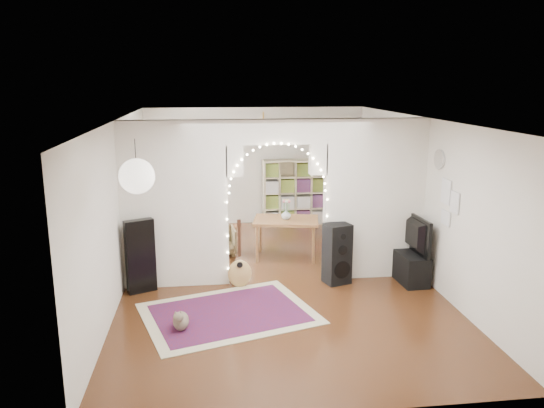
{
  "coord_description": "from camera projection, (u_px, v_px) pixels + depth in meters",
  "views": [
    {
      "loc": [
        -1.11,
        -8.38,
        3.3
      ],
      "look_at": [
        -0.04,
        0.3,
        1.25
      ],
      "focal_mm": 35.0,
      "sensor_mm": 36.0,
      "label": 1
    }
  ],
  "objects": [
    {
      "name": "area_rug",
      "position": [
        229.0,
        313.0,
        7.67
      ],
      "size": [
        2.78,
        2.39,
        0.02
      ],
      "primitive_type": "cube",
      "rotation": [
        0.0,
        0.0,
        0.3
      ],
      "color": "maroon",
      "rests_on": "floor"
    },
    {
      "name": "wall_right",
      "position": [
        423.0,
        198.0,
        8.98
      ],
      "size": [
        0.02,
        7.5,
        2.7
      ],
      "primitive_type": "cube",
      "color": "silver",
      "rests_on": "floor"
    },
    {
      "name": "wall_left",
      "position": [
        120.0,
        206.0,
        8.38
      ],
      "size": [
        0.02,
        7.5,
        2.7
      ],
      "primitive_type": "cube",
      "color": "silver",
      "rests_on": "floor"
    },
    {
      "name": "flower_vase",
      "position": [
        286.0,
        214.0,
        9.92
      ],
      "size": [
        0.21,
        0.21,
        0.19
      ],
      "primitive_type": "imported",
      "rotation": [
        0.0,
        0.0,
        -0.19
      ],
      "color": "silver",
      "rests_on": "dining_table"
    },
    {
      "name": "guitar_case",
      "position": [
        140.0,
        256.0,
        8.35
      ],
      "size": [
        0.48,
        0.32,
        1.19
      ],
      "primitive_type": "cube",
      "rotation": [
        0.0,
        0.0,
        0.42
      ],
      "color": "black",
      "rests_on": "floor"
    },
    {
      "name": "paper_lantern",
      "position": [
        137.0,
        176.0,
        5.93
      ],
      "size": [
        0.4,
        0.4,
        0.4
      ],
      "primitive_type": "sphere",
      "color": "white",
      "rests_on": "ceiling"
    },
    {
      "name": "wall_back",
      "position": [
        255.0,
        166.0,
        12.3
      ],
      "size": [
        5.0,
        0.02,
        2.7
      ],
      "primitive_type": "cube",
      "color": "silver",
      "rests_on": "floor"
    },
    {
      "name": "ceiling_fan",
      "position": [
        263.0,
        127.0,
        10.37
      ],
      "size": [
        1.1,
        1.1,
        0.3
      ],
      "primitive_type": null,
      "color": "gold",
      "rests_on": "ceiling"
    },
    {
      "name": "media_console",
      "position": [
        407.0,
        265.0,
        8.95
      ],
      "size": [
        0.45,
        1.02,
        0.5
      ],
      "primitive_type": "cube",
      "rotation": [
        0.0,
        0.0,
        0.05
      ],
      "color": "black",
      "rests_on": "floor"
    },
    {
      "name": "wall_clock",
      "position": [
        440.0,
        159.0,
        8.23
      ],
      "size": [
        0.03,
        0.31,
        0.31
      ],
      "primitive_type": "cylinder",
      "rotation": [
        0.0,
        1.57,
        0.0
      ],
      "color": "white",
      "rests_on": "wall_right"
    },
    {
      "name": "window",
      "position": [
        136.0,
        177.0,
        10.09
      ],
      "size": [
        0.04,
        1.2,
        1.4
      ],
      "primitive_type": "cube",
      "color": "white",
      "rests_on": "wall_left"
    },
    {
      "name": "fairy_lights",
      "position": [
        278.0,
        192.0,
        8.51
      ],
      "size": [
        1.64,
        0.04,
        1.6
      ],
      "primitive_type": null,
      "color": "#FFEABF",
      "rests_on": "divider_wall"
    },
    {
      "name": "dining_chair_left",
      "position": [
        220.0,
        241.0,
        10.24
      ],
      "size": [
        0.62,
        0.63,
        0.53
      ],
      "primitive_type": "imported",
      "rotation": [
        0.0,
        0.0,
        0.09
      ],
      "color": "#4E3F27",
      "rests_on": "floor"
    },
    {
      "name": "floor_speaker",
      "position": [
        337.0,
        254.0,
        8.74
      ],
      "size": [
        0.48,
        0.44,
        1.01
      ],
      "rotation": [
        0.0,
        0.0,
        0.3
      ],
      "color": "black",
      "rests_on": "floor"
    },
    {
      "name": "dining_chair_right",
      "position": [
        341.0,
        251.0,
        9.68
      ],
      "size": [
        0.6,
        0.62,
        0.5
      ],
      "primitive_type": "imported",
      "rotation": [
        0.0,
        0.0,
        0.14
      ],
      "color": "#4E3F27",
      "rests_on": "floor"
    },
    {
      "name": "dining_table",
      "position": [
        286.0,
        223.0,
        9.96
      ],
      "size": [
        1.33,
        1.02,
        0.76
      ],
      "rotation": [
        0.0,
        0.0,
        -0.19
      ],
      "color": "brown",
      "rests_on": "floor"
    },
    {
      "name": "acoustic_guitar",
      "position": [
        240.0,
        263.0,
        8.57
      ],
      "size": [
        0.39,
        0.16,
        0.97
      ],
      "rotation": [
        0.0,
        0.0,
        0.05
      ],
      "color": "tan",
      "rests_on": "floor"
    },
    {
      "name": "floor",
      "position": [
        276.0,
        280.0,
        8.99
      ],
      "size": [
        7.5,
        7.5,
        0.0
      ],
      "primitive_type": "plane",
      "color": "black",
      "rests_on": "ground"
    },
    {
      "name": "picture_frames",
      "position": [
        448.0,
        203.0,
        7.98
      ],
      "size": [
        0.02,
        0.5,
        0.7
      ],
      "primitive_type": null,
      "color": "white",
      "rests_on": "wall_right"
    },
    {
      "name": "wall_front",
      "position": [
        328.0,
        290.0,
        5.06
      ],
      "size": [
        5.0,
        0.02,
        2.7
      ],
      "primitive_type": "cube",
      "color": "silver",
      "rests_on": "floor"
    },
    {
      "name": "ceiling",
      "position": [
        277.0,
        119.0,
        8.37
      ],
      "size": [
        5.0,
        7.5,
        0.02
      ],
      "primitive_type": "cube",
      "color": "white",
      "rests_on": "wall_back"
    },
    {
      "name": "tabby_cat",
      "position": [
        181.0,
        320.0,
        7.15
      ],
      "size": [
        0.27,
        0.51,
        0.33
      ],
      "rotation": [
        0.0,
        0.0,
        -0.17
      ],
      "color": "brown",
      "rests_on": "floor"
    },
    {
      "name": "tv",
      "position": [
        409.0,
        233.0,
        8.82
      ],
      "size": [
        0.19,
        1.08,
        0.62
      ],
      "primitive_type": "imported",
      "rotation": [
        0.0,
        0.0,
        1.62
      ],
      "color": "black",
      "rests_on": "media_console"
    },
    {
      "name": "divider_wall",
      "position": [
        277.0,
        198.0,
        8.66
      ],
      "size": [
        5.0,
        0.2,
        2.7
      ],
      "color": "silver",
      "rests_on": "floor"
    },
    {
      "name": "bookcase",
      "position": [
        295.0,
        192.0,
        12.3
      ],
      "size": [
        1.49,
        0.43,
        1.52
      ],
      "primitive_type": "cube",
      "rotation": [
        0.0,
        0.0,
        0.04
      ],
      "color": "beige",
      "rests_on": "floor"
    }
  ]
}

